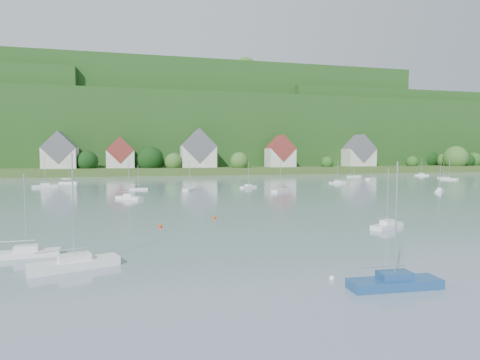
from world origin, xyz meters
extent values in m
cube|color=#35551F|center=(0.00, 200.00, 1.50)|extent=(600.00, 60.00, 3.00)
cube|color=#173F14|center=(0.00, 275.00, 20.00)|extent=(620.00, 160.00, 40.00)
cube|color=#173F14|center=(10.00, 270.00, 28.00)|extent=(240.00, 130.00, 60.00)
cube|color=#173F14|center=(160.00, 255.00, 22.00)|extent=(200.00, 110.00, 48.00)
sphere|color=#326123|center=(141.50, 180.22, 7.19)|extent=(12.88, 12.88, 12.88)
sphere|color=black|center=(139.35, 197.94, 6.40)|extent=(10.46, 10.46, 10.46)
sphere|color=#224E17|center=(118.43, 184.90, 5.10)|extent=(6.45, 6.45, 6.45)
sphere|color=black|center=(152.01, 194.00, 6.47)|extent=(10.68, 10.68, 10.68)
sphere|color=#326123|center=(-6.80, 183.88, 5.66)|extent=(8.19, 8.19, 8.19)
sphere|color=#326123|center=(153.96, 190.35, 6.41)|extent=(10.50, 10.50, 10.50)
sphere|color=black|center=(152.76, 184.28, 5.62)|extent=(8.05, 8.05, 8.05)
sphere|color=#326123|center=(-51.96, 186.07, 5.11)|extent=(6.49, 6.49, 6.49)
sphere|color=#326123|center=(46.85, 192.08, 6.95)|extent=(12.16, 12.16, 12.16)
sphere|color=#326123|center=(22.99, 179.93, 5.84)|extent=(8.73, 8.73, 8.73)
sphere|color=black|center=(-43.87, 185.86, 6.03)|extent=(9.32, 9.32, 9.32)
sphere|color=#224E17|center=(159.04, 186.11, 5.87)|extent=(8.84, 8.84, 8.84)
sphere|color=#224E17|center=(67.84, 181.69, 5.03)|extent=(6.24, 6.24, 6.24)
sphere|color=black|center=(89.43, 194.54, 5.65)|extent=(8.16, 8.16, 8.16)
sphere|color=#326123|center=(144.77, 192.32, 5.63)|extent=(8.09, 8.09, 8.09)
sphere|color=black|center=(-17.00, 186.36, 6.87)|extent=(11.92, 11.92, 11.92)
sphere|color=#224E17|center=(-84.27, 263.14, 51.80)|extent=(10.29, 10.29, 10.29)
sphere|color=black|center=(-68.16, 251.39, 51.26)|extent=(7.18, 7.18, 7.18)
sphere|color=#224E17|center=(39.50, 255.03, 60.25)|extent=(12.83, 12.83, 12.83)
sphere|color=#326123|center=(-39.93, 242.18, 59.43)|extent=(8.18, 8.18, 8.18)
sphere|color=#224E17|center=(1.11, 279.65, 60.23)|extent=(12.73, 12.73, 12.73)
sphere|color=#224E17|center=(83.40, 244.53, 60.01)|extent=(11.50, 11.50, 11.50)
sphere|color=#224E17|center=(60.71, 274.89, 60.56)|extent=(14.65, 14.65, 14.65)
sphere|color=#326123|center=(39.25, 231.29, 60.09)|extent=(11.95, 11.95, 11.95)
sphere|color=#224E17|center=(119.44, 238.58, 59.71)|extent=(9.76, 9.76, 9.76)
sphere|color=#326123|center=(-47.14, 274.29, 59.24)|extent=(7.07, 7.07, 7.07)
sphere|color=black|center=(-3.47, 243.31, 59.44)|extent=(8.21, 8.21, 8.21)
sphere|color=#326123|center=(-22.82, 267.10, 60.14)|extent=(12.24, 12.24, 12.24)
sphere|color=#326123|center=(114.51, 242.98, 59.58)|extent=(9.00, 9.00, 9.00)
sphere|color=#224E17|center=(101.03, 257.97, 59.41)|extent=(8.03, 8.03, 8.03)
sphere|color=#326123|center=(176.64, 258.30, 47.67)|extent=(9.52, 9.52, 9.52)
sphere|color=#326123|center=(233.20, 259.00, 47.60)|extent=(9.12, 9.12, 9.12)
sphere|color=#326123|center=(100.48, 258.36, 48.62)|extent=(14.97, 14.97, 14.97)
sphere|color=black|center=(161.92, 228.86, 47.32)|extent=(7.52, 7.52, 7.52)
sphere|color=#224E17|center=(78.67, 255.82, 47.71)|extent=(9.78, 9.78, 9.78)
sphere|color=#224E17|center=(119.68, 254.71, 48.10)|extent=(12.02, 12.02, 12.02)
sphere|color=black|center=(137.90, 236.02, 48.02)|extent=(11.57, 11.57, 11.57)
sphere|color=#224E17|center=(122.43, 222.73, 48.21)|extent=(12.65, 12.65, 12.65)
sphere|color=#326123|center=(142.64, 228.37, 47.45)|extent=(8.28, 8.28, 8.28)
sphere|color=black|center=(167.90, 264.31, 47.31)|extent=(7.47, 7.47, 7.47)
sphere|color=#326123|center=(99.14, 247.22, 47.66)|extent=(9.48, 9.48, 9.48)
sphere|color=black|center=(189.44, 271.22, 41.48)|extent=(8.43, 8.43, 8.43)
sphere|color=#224E17|center=(-39.98, 262.14, 42.10)|extent=(12.01, 12.01, 12.01)
sphere|color=black|center=(182.06, 244.68, 42.37)|extent=(13.54, 13.54, 13.54)
sphere|color=black|center=(118.67, 252.35, 42.64)|extent=(15.08, 15.08, 15.08)
sphere|color=#326123|center=(108.41, 268.02, 42.80)|extent=(15.99, 15.99, 15.99)
sphere|color=black|center=(-3.70, 272.21, 42.75)|extent=(15.72, 15.72, 15.72)
sphere|color=#326123|center=(218.40, 301.50, 42.48)|extent=(14.17, 14.17, 14.17)
sphere|color=#224E17|center=(10.88, 267.92, 41.84)|extent=(10.54, 10.54, 10.54)
cube|color=beige|center=(-55.00, 187.00, 7.50)|extent=(14.00, 10.00, 9.00)
cube|color=#57585E|center=(-55.00, 187.00, 12.00)|extent=(14.00, 10.40, 14.00)
cube|color=beige|center=(-30.00, 189.00, 7.00)|extent=(12.00, 9.00, 8.00)
cube|color=maroon|center=(-30.00, 189.00, 11.00)|extent=(12.00, 9.36, 12.00)
cube|color=beige|center=(5.00, 188.00, 8.00)|extent=(16.00, 11.00, 10.00)
cube|color=#57585E|center=(5.00, 188.00, 13.00)|extent=(16.00, 11.44, 16.00)
cube|color=beige|center=(45.00, 186.00, 7.50)|extent=(13.00, 10.00, 9.00)
cube|color=maroon|center=(45.00, 186.00, 12.00)|extent=(13.00, 10.40, 13.00)
cube|color=beige|center=(90.00, 190.00, 7.50)|extent=(15.00, 10.00, 9.00)
cube|color=#57585E|center=(90.00, 190.00, 12.00)|extent=(15.00, 10.40, 15.00)
cube|color=white|center=(-26.18, 32.65, 0.33)|extent=(6.87, 3.96, 0.66)
cube|color=white|center=(-26.18, 32.65, 0.91)|extent=(2.62, 2.00, 0.50)
cylinder|color=silver|center=(-26.18, 32.65, 4.81)|extent=(0.10, 0.10, 8.29)
cylinder|color=silver|center=(-27.12, 32.32, 1.56)|extent=(3.47, 1.29, 0.08)
cube|color=navy|center=(-4.78, 22.63, 0.31)|extent=(6.32, 2.08, 0.62)
cube|color=navy|center=(-4.78, 22.63, 0.87)|extent=(2.25, 1.34, 0.50)
cylinder|color=silver|center=(-4.78, 22.63, 4.52)|extent=(0.10, 0.10, 7.79)
cylinder|color=silver|center=(-5.71, 22.68, 1.52)|extent=(3.43, 0.27, 0.08)
cube|color=white|center=(7.78, 42.18, 0.27)|extent=(5.42, 3.83, 0.53)
cube|color=white|center=(7.78, 42.18, 0.78)|extent=(2.14, 1.80, 0.50)
cylinder|color=silver|center=(7.78, 42.18, 3.87)|extent=(0.10, 0.10, 6.68)
cylinder|color=silver|center=(7.07, 41.81, 1.43)|extent=(2.63, 1.45, 0.08)
cube|color=white|center=(-30.82, 37.50, 0.27)|extent=(5.47, 1.93, 0.54)
cube|color=white|center=(-30.82, 37.50, 0.79)|extent=(1.96, 1.20, 0.50)
cylinder|color=silver|center=(-30.82, 37.50, 3.89)|extent=(0.10, 0.10, 6.70)
cylinder|color=silver|center=(-31.62, 37.44, 1.44)|extent=(2.95, 0.32, 0.08)
sphere|color=#F73300|center=(-3.98, 24.83, 0.00)|extent=(0.40, 0.40, 0.40)
sphere|color=white|center=(-8.02, 25.23, 0.00)|extent=(0.41, 0.41, 0.41)
sphere|color=#F73300|center=(-11.28, 54.01, 0.00)|extent=(0.45, 0.45, 0.45)
sphere|color=#F73300|center=(-18.89, 49.06, 0.00)|extent=(0.48, 0.48, 0.48)
cube|color=white|center=(94.26, 146.45, 0.29)|extent=(5.92, 2.78, 0.57)
cube|color=white|center=(94.26, 146.45, 0.82)|extent=(2.19, 1.52, 0.50)
cylinder|color=silver|center=(94.26, 146.45, 4.14)|extent=(0.10, 0.10, 7.14)
cylinder|color=silver|center=(93.42, 146.63, 1.47)|extent=(3.09, 0.75, 0.08)
cube|color=white|center=(11.25, 90.37, 0.30)|extent=(5.55, 5.17, 0.59)
cylinder|color=silver|center=(11.25, 90.37, 4.30)|extent=(0.10, 0.10, 7.42)
cylinder|color=silver|center=(10.58, 89.78, 1.49)|extent=(2.50, 2.22, 0.08)
cube|color=white|center=(90.78, 129.60, 0.24)|extent=(4.84, 1.69, 0.48)
cylinder|color=silver|center=(90.78, 129.60, 3.45)|extent=(0.10, 0.10, 5.95)
cylinder|color=silver|center=(90.07, 129.54, 1.38)|extent=(2.61, 0.28, 0.08)
cube|color=white|center=(-46.60, 118.27, 0.32)|extent=(6.69, 3.76, 0.65)
cube|color=white|center=(-46.60, 118.27, 0.90)|extent=(2.54, 1.91, 0.50)
cylinder|color=silver|center=(-46.60, 118.27, 4.68)|extent=(0.10, 0.10, 8.06)
cylinder|color=silver|center=(-47.52, 117.96, 1.55)|extent=(3.39, 1.20, 0.08)
cube|color=white|center=(61.63, 144.55, 0.31)|extent=(6.37, 3.26, 0.61)
cylinder|color=silver|center=(61.63, 144.55, 4.45)|extent=(0.10, 0.10, 7.67)
cylinder|color=silver|center=(60.74, 144.31, 1.51)|extent=(3.28, 0.96, 0.08)
cube|color=white|center=(48.43, 81.45, 0.23)|extent=(4.40, 4.07, 0.47)
cube|color=white|center=(48.43, 81.45, 0.72)|extent=(1.84, 1.77, 0.50)
cylinder|color=silver|center=(48.43, 81.45, 3.40)|extent=(0.10, 0.10, 5.86)
cylinder|color=silver|center=(47.90, 80.99, 1.37)|extent=(2.00, 1.76, 0.08)
cube|color=white|center=(-21.83, 104.32, 0.23)|extent=(4.72, 1.61, 0.46)
cylinder|color=silver|center=(-21.83, 104.32, 3.37)|extent=(0.10, 0.10, 5.81)
cylinder|color=silver|center=(-22.53, 104.36, 1.36)|extent=(2.56, 0.25, 0.08)
cube|color=white|center=(-9.37, 99.61, 0.28)|extent=(4.11, 5.63, 0.56)
cylinder|color=silver|center=(-9.37, 99.61, 4.05)|extent=(0.10, 0.10, 6.98)
cylinder|color=silver|center=(-9.78, 98.88, 1.46)|extent=(1.58, 2.71, 0.08)
cube|color=white|center=(6.82, 103.50, 0.26)|extent=(5.12, 3.91, 0.51)
cube|color=white|center=(6.82, 103.50, 0.76)|extent=(2.05, 1.79, 0.50)
cylinder|color=silver|center=(6.82, 103.50, 3.72)|extent=(0.10, 0.10, 6.41)
cylinder|color=silver|center=(6.16, 103.09, 1.41)|extent=(2.44, 1.54, 0.08)
cube|color=white|center=(-23.47, 82.42, 0.29)|extent=(5.54, 5.02, 0.59)
cube|color=white|center=(-23.47, 82.42, 0.84)|extent=(2.31, 2.20, 0.50)
cylinder|color=silver|center=(-23.47, 82.42, 4.24)|extent=(0.10, 0.10, 7.32)
cylinder|color=silver|center=(-24.14, 82.98, 1.49)|extent=(2.52, 2.13, 0.08)
cube|color=white|center=(59.56, 129.20, 0.28)|extent=(5.61, 4.52, 0.57)
cylinder|color=silver|center=(59.56, 129.20, 4.13)|extent=(0.10, 0.10, 7.12)
cylinder|color=silver|center=(58.85, 128.72, 1.47)|extent=(2.64, 1.83, 0.08)
cube|color=white|center=(85.67, 120.86, 0.30)|extent=(3.38, 6.25, 0.60)
cylinder|color=silver|center=(85.67, 120.86, 4.36)|extent=(0.10, 0.10, 7.52)
cylinder|color=silver|center=(85.40, 121.73, 1.50)|extent=(1.05, 3.19, 0.08)
cube|color=white|center=(38.17, 113.52, 0.26)|extent=(5.32, 2.03, 0.52)
cube|color=white|center=(38.17, 113.52, 0.77)|extent=(1.92, 1.21, 0.50)
cylinder|color=silver|center=(38.17, 113.52, 3.76)|extent=(0.10, 0.10, 6.48)
cylinder|color=silver|center=(37.40, 113.43, 1.42)|extent=(2.84, 0.40, 0.08)
cube|color=white|center=(-42.90, 132.17, 0.28)|extent=(5.71, 2.93, 0.55)
cylinder|color=silver|center=(-42.90, 132.17, 3.99)|extent=(0.10, 0.10, 6.88)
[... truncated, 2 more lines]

